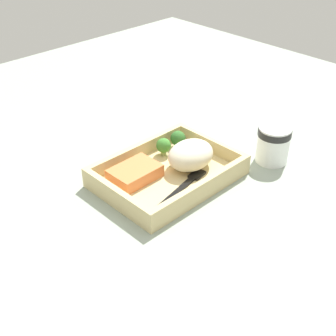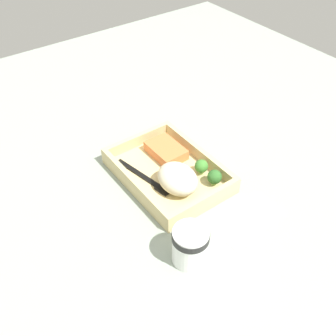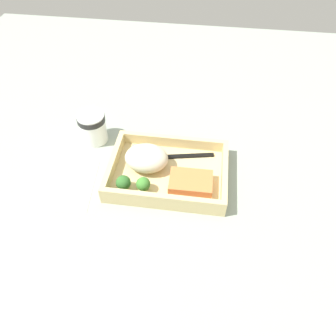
% 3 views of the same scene
% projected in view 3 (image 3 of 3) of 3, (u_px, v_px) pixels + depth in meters
% --- Properties ---
extents(ground_plane, '(1.60, 1.60, 0.02)m').
position_uv_depth(ground_plane, '(168.00, 179.00, 0.76)').
color(ground_plane, '#909D8E').
extents(takeout_tray, '(0.26, 0.19, 0.01)m').
position_uv_depth(takeout_tray, '(168.00, 174.00, 0.75)').
color(takeout_tray, '#CEB981').
rests_on(takeout_tray, ground_plane).
extents(tray_rim, '(0.26, 0.19, 0.03)m').
position_uv_depth(tray_rim, '(168.00, 168.00, 0.73)').
color(tray_rim, '#CEB981').
rests_on(tray_rim, takeout_tray).
extents(salmon_fillet, '(0.09, 0.07, 0.02)m').
position_uv_depth(salmon_fillet, '(191.00, 183.00, 0.70)').
color(salmon_fillet, '#DF773F').
rests_on(salmon_fillet, takeout_tray).
extents(mashed_potatoes, '(0.10, 0.08, 0.06)m').
position_uv_depth(mashed_potatoes, '(147.00, 158.00, 0.73)').
color(mashed_potatoes, beige).
rests_on(mashed_potatoes, takeout_tray).
extents(broccoli_floret_1, '(0.03, 0.03, 0.04)m').
position_uv_depth(broccoli_floret_1, '(123.00, 183.00, 0.69)').
color(broccoli_floret_1, '#7FA552').
rests_on(broccoli_floret_1, takeout_tray).
extents(broccoli_floret_2, '(0.03, 0.03, 0.04)m').
position_uv_depth(broccoli_floret_2, '(143.00, 184.00, 0.69)').
color(broccoli_floret_2, '#89A75D').
rests_on(broccoli_floret_2, takeout_tray).
extents(fork, '(0.16, 0.05, 0.00)m').
position_uv_depth(fork, '(176.00, 156.00, 0.77)').
color(fork, black).
rests_on(fork, takeout_tray).
extents(paper_cup, '(0.07, 0.07, 0.08)m').
position_uv_depth(paper_cup, '(93.00, 126.00, 0.80)').
color(paper_cup, white).
rests_on(paper_cup, ground_plane).
extents(receipt_slip, '(0.09, 0.16, 0.00)m').
position_uv_depth(receipt_slip, '(76.00, 184.00, 0.73)').
color(receipt_slip, white).
rests_on(receipt_slip, ground_plane).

